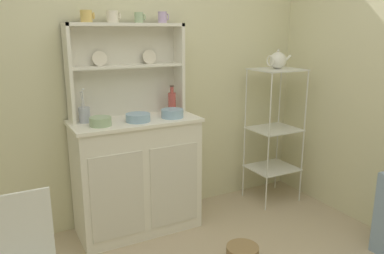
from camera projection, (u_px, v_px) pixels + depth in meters
wall_back at (128, 68)px, 3.00m from camera, size 3.84×0.05×2.50m
hutch_cabinet at (137, 174)px, 2.95m from camera, size 0.94×0.45×0.89m
hutch_shelf_unit at (125, 63)px, 2.88m from camera, size 0.88×0.18×0.69m
bakers_rack at (274, 122)px, 3.42m from camera, size 0.41×0.36×1.21m
cup_gold_0 at (87, 16)px, 2.64m from camera, size 0.09×0.08×0.08m
cup_cream_1 at (113, 17)px, 2.72m from camera, size 0.10×0.08×0.08m
cup_sage_2 at (139, 18)px, 2.82m from camera, size 0.08×0.07×0.08m
cup_lilac_3 at (163, 17)px, 2.90m from camera, size 0.08×0.07×0.08m
bowl_mixing_large at (100, 121)px, 2.65m from camera, size 0.15×0.15×0.06m
bowl_floral_medium at (138, 118)px, 2.77m from camera, size 0.18×0.18×0.06m
bowl_cream_small at (172, 113)px, 2.90m from camera, size 0.17×0.17×0.06m
jam_bottle at (172, 102)px, 3.05m from camera, size 0.06×0.06×0.22m
utensil_jar at (84, 114)px, 2.74m from camera, size 0.08×0.08×0.25m
porcelain_teapot at (278, 60)px, 3.29m from camera, size 0.23×0.14×0.17m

